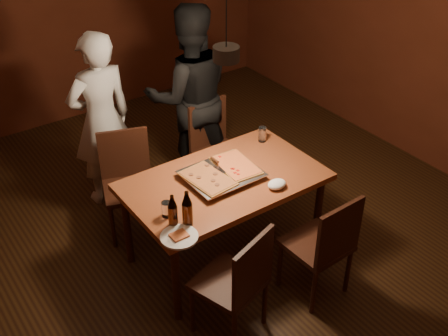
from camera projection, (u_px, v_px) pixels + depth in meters
room_shell at (226, 101)px, 3.90m from camera, size 6.00×6.00×6.00m
dining_table at (224, 187)px, 4.29m from camera, size 1.50×0.90×0.75m
chair_far_left at (127, 173)px, 4.70m from camera, size 0.54×0.54×0.49m
chair_far_right at (215, 140)px, 5.15m from camera, size 0.45×0.45×0.49m
chair_near_left at (239, 276)px, 3.68m from camera, size 0.53×0.53×0.49m
chair_near_right at (326, 240)px, 3.99m from camera, size 0.43×0.43×0.49m
pizza_tray at (222, 175)px, 4.25m from camera, size 0.56×0.47×0.05m
pizza_meat at (208, 178)px, 4.16m from camera, size 0.30×0.44×0.02m
pizza_cheese at (236, 165)px, 4.31m from camera, size 0.29×0.42×0.02m
spatula at (221, 169)px, 4.25m from camera, size 0.13×0.25×0.04m
beer_bottle_a at (173, 211)px, 3.73m from camera, size 0.06×0.06×0.25m
beer_bottle_b at (187, 208)px, 3.73m from camera, size 0.07×0.07×0.27m
water_glass_left at (167, 209)px, 3.85m from camera, size 0.07×0.07×0.11m
water_glass_right at (262, 134)px, 4.69m from camera, size 0.06×0.06×0.13m
plate_slice at (179, 237)px, 3.68m from camera, size 0.25×0.25×0.03m
napkin at (277, 184)px, 4.14m from camera, size 0.15×0.11×0.06m
diner_white at (101, 120)px, 4.91m from camera, size 0.60×0.41×1.62m
diner_dark at (190, 96)px, 5.16m from camera, size 1.02×0.91×1.74m
pendant_lamp at (226, 52)px, 3.70m from camera, size 0.18×0.18×1.10m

